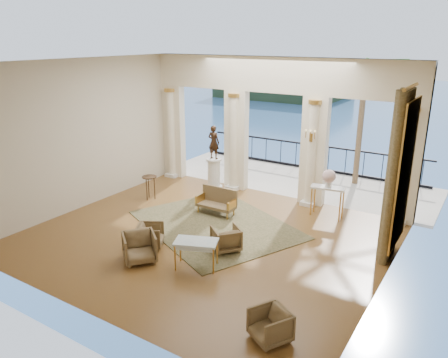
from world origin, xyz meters
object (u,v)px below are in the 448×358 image
Objects in this scene: settee at (217,201)px; pedestal at (214,174)px; statue at (214,142)px; console_table at (328,192)px; armchair_c at (226,237)px; armchair_d at (150,234)px; armchair_a at (139,246)px; armchair_b at (270,324)px; side_table at (149,180)px; game_table at (196,244)px.

pedestal reaches higher than settee.
console_table is (4.22, -0.34, -0.88)m from statue.
armchair_c is 1.93m from armchair_d.
armchair_a is 0.66× the size of statue.
armchair_b is at bearing -89.84° from console_table.
armchair_a reaches higher than armchair_c.
armchair_c is 1.03× the size of armchair_d.
pedestal reaches higher than console_table.
armchair_a is 0.98× the size of side_table.
armchair_d is at bearing 61.69° from armchair_a.
side_table is (-6.48, 4.17, 0.35)m from armchair_b.
pedestal is 2.34m from side_table.
settee reaches higher than armchair_d.
pedestal is at bearing 60.10° from side_table.
armchair_b is 0.53× the size of settee.
statue is at bearing 164.96° from console_table.
armchair_a reaches higher than armchair_d.
statue reaches higher than armchair_b.
armchair_a is at bearing 172.18° from armchair_d.
game_table reaches higher than armchair_b.
armchair_a is at bearing -74.93° from pedestal.
armchair_b is at bearing 128.50° from statue.
armchair_d reaches higher than armchair_b.
console_table reaches higher than armchair_d.
console_table is at bearing 173.27° from statue.
side_table is (-2.53, -0.16, 0.27)m from settee.
statue reaches higher than armchair_c.
armchair_b is (3.89, -0.90, -0.06)m from armchair_a.
statue is at bearing 125.12° from settee.
side_table is (-2.29, 2.57, 0.34)m from armchair_d.
game_table is 5.54m from pedestal.
statue is at bearing -103.62° from armchair_c.
console_table is at bearing -66.86° from armchair_d.
console_table is (1.37, 3.38, 0.43)m from armchair_c.
game_table is 4.80m from side_table.
armchair_b is 3.49m from armchair_c.
settee is 1.55× the size of side_table.
armchair_a is 4.00m from armchair_b.
settee reaches higher than armchair_a.
armchair_c is 4.87m from statue.
game_table is at bearing 117.43° from statue.
game_table is at bearing -31.64° from armchair_a.
pedestal is at bearing 53.74° from armchair_a.
statue is at bearing 53.74° from armchair_a.
game_table is (1.31, 0.47, 0.22)m from armchair_a.
armchair_c is 2.38m from settee.
pedestal is 1.39× the size of side_table.
console_table reaches higher than armchair_b.
armchair_d is (-4.19, 1.60, 0.00)m from armchair_b.
armchair_b is 0.82× the size of side_table.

